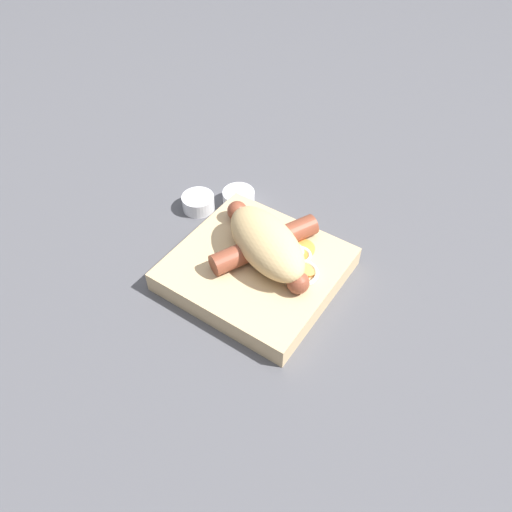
{
  "coord_description": "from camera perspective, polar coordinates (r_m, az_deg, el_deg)",
  "views": [
    {
      "loc": [
        0.25,
        -0.36,
        0.51
      ],
      "look_at": [
        0.0,
        0.0,
        0.04
      ],
      "focal_mm": 35.0,
      "sensor_mm": 36.0,
      "label": 1
    }
  ],
  "objects": [
    {
      "name": "condiment_cup_near",
      "position": [
        0.77,
        -1.99,
        6.58
      ],
      "size": [
        0.05,
        0.05,
        0.02
      ],
      "color": "white",
      "rests_on": "ground_plane"
    },
    {
      "name": "bread_roll",
      "position": [
        0.63,
        1.2,
        1.53
      ],
      "size": [
        0.16,
        0.12,
        0.05
      ],
      "color": "tan",
      "rests_on": "food_tray"
    },
    {
      "name": "sausage",
      "position": [
        0.65,
        1.1,
        1.34
      ],
      "size": [
        0.17,
        0.15,
        0.03
      ],
      "color": "brown",
      "rests_on": "food_tray"
    },
    {
      "name": "pickled_veggies",
      "position": [
        0.65,
        4.76,
        -0.41
      ],
      "size": [
        0.08,
        0.09,
        0.01
      ],
      "color": "orange",
      "rests_on": "food_tray"
    },
    {
      "name": "condiment_cup_far",
      "position": [
        0.77,
        -6.6,
        6.02
      ],
      "size": [
        0.05,
        0.05,
        0.02
      ],
      "color": "white",
      "rests_on": "ground_plane"
    },
    {
      "name": "ground_plane",
      "position": [
        0.67,
        0.0,
        -2.33
      ],
      "size": [
        3.0,
        3.0,
        0.0
      ],
      "primitive_type": "plane",
      "color": "#4C4C51"
    },
    {
      "name": "food_tray",
      "position": [
        0.66,
        0.0,
        -1.48
      ],
      "size": [
        0.21,
        0.2,
        0.03
      ],
      "color": "tan",
      "rests_on": "ground_plane"
    }
  ]
}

